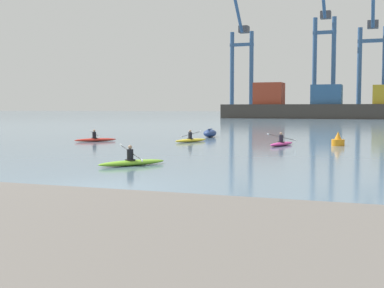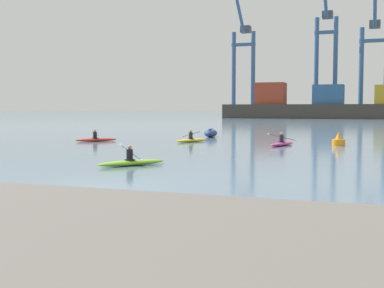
{
  "view_description": "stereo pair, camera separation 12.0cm",
  "coord_description": "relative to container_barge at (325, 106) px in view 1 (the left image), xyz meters",
  "views": [
    {
      "loc": [
        8.44,
        -14.93,
        2.64
      ],
      "look_at": [
        -1.38,
        12.45,
        0.6
      ],
      "focal_mm": 48.07,
      "sensor_mm": 36.0,
      "label": 1
    },
    {
      "loc": [
        8.56,
        -14.89,
        2.64
      ],
      "look_at": [
        -1.38,
        12.45,
        0.6
      ],
      "focal_mm": 48.07,
      "sensor_mm": 36.0,
      "label": 2
    }
  ],
  "objects": [
    {
      "name": "kayak_yellow",
      "position": [
        -1.44,
        -95.29,
        -2.88
      ],
      "size": [
        2.07,
        3.35,
        0.95
      ],
      "color": "yellow",
      "rests_on": "ground"
    },
    {
      "name": "capsized_dinghy",
      "position": [
        -2.12,
        -88.3,
        -2.7
      ],
      "size": [
        1.41,
        2.71,
        0.76
      ],
      "color": "navy",
      "rests_on": "ground"
    },
    {
      "name": "kayak_lime",
      "position": [
        1.59,
        -111.66,
        -2.88
      ],
      "size": [
        2.45,
        3.12,
        0.97
      ],
      "color": "#7ABC2D",
      "rests_on": "ground"
    },
    {
      "name": "gantry_crane_east_mid",
      "position": [
        10.71,
        9.77,
        13.96
      ],
      "size": [
        7.42,
        19.07,
        37.1
      ],
      "color": "#335684",
      "rests_on": "ground"
    },
    {
      "name": "channel_buoy",
      "position": [
        9.62,
        -95.54,
        -2.69
      ],
      "size": [
        0.9,
        0.9,
        1.0
      ],
      "color": "orange",
      "rests_on": "ground"
    },
    {
      "name": "kayak_red",
      "position": [
        -8.78,
        -97.23,
        -2.88
      ],
      "size": [
        2.72,
        2.93,
        0.95
      ],
      "color": "red",
      "rests_on": "ground"
    },
    {
      "name": "kayak_magenta",
      "position": [
        5.89,
        -96.88,
        -2.88
      ],
      "size": [
        2.2,
        3.44,
        0.95
      ],
      "color": "#C13384",
      "rests_on": "ground"
    },
    {
      "name": "gantry_crane_west",
      "position": [
        -25.45,
        14.41,
        14.58
      ],
      "size": [
        7.05,
        18.11,
        38.8
      ],
      "color": "#335684",
      "rests_on": "ground"
    },
    {
      "name": "ground_plane",
      "position": [
        3.66,
        -117.85,
        -3.05
      ],
      "size": [
        800.0,
        800.0,
        0.0
      ],
      "primitive_type": "plane",
      "color": "slate"
    },
    {
      "name": "container_barge",
      "position": [
        0.0,
        0.0,
        0.0
      ],
      "size": [
        52.94,
        8.26,
        9.18
      ],
      "color": "#38332D",
      "rests_on": "ground"
    },
    {
      "name": "gantry_crane_west_mid",
      "position": [
        -1.73,
        12.23,
        15.75
      ],
      "size": [
        6.26,
        19.16,
        39.97
      ],
      "color": "#335684",
      "rests_on": "ground"
    }
  ]
}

